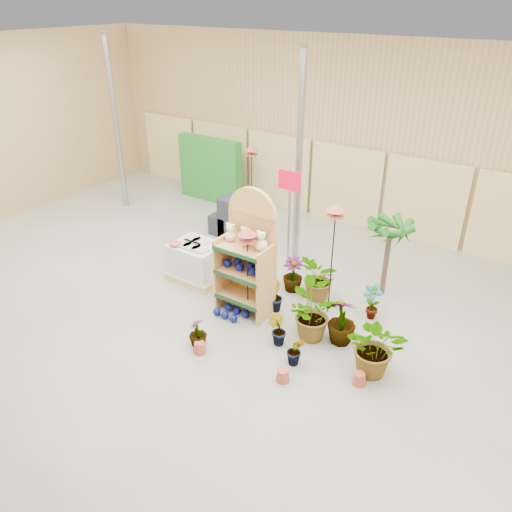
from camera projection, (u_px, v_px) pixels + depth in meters
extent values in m
cube|color=slate|center=(194.00, 337.00, 8.76)|extent=(15.00, 12.00, 0.10)
cube|color=white|center=(173.00, 57.00, 6.61)|extent=(15.00, 12.00, 0.10)
cube|color=#9E7B4D|center=(352.00, 135.00, 12.09)|extent=(15.00, 0.10, 4.50)
cylinder|color=gray|center=(116.00, 125.00, 12.99)|extent=(0.14, 0.14, 4.50)
cylinder|color=gray|center=(299.00, 161.00, 10.24)|extent=(0.14, 0.14, 4.50)
cube|color=tan|center=(170.00, 148.00, 15.58)|extent=(1.90, 0.06, 2.00)
cube|color=tan|center=(220.00, 159.00, 14.58)|extent=(1.90, 0.06, 2.00)
cube|color=tan|center=(278.00, 171.00, 13.58)|extent=(1.90, 0.06, 2.00)
cube|color=tan|center=(345.00, 185.00, 12.58)|extent=(1.90, 0.06, 2.00)
cube|color=tan|center=(424.00, 202.00, 11.58)|extent=(1.90, 0.06, 2.00)
cube|color=#BC8449|center=(253.00, 261.00, 9.17)|extent=(0.99, 0.09, 1.88)
cylinder|color=#BC8449|center=(253.00, 214.00, 8.73)|extent=(0.99, 0.09, 0.99)
cube|color=#BC8449|center=(244.00, 296.00, 9.25)|extent=(0.95, 0.56, 0.04)
cube|color=#0F3819|center=(235.00, 303.00, 9.05)|extent=(0.95, 0.04, 0.07)
cube|color=#BC8449|center=(244.00, 273.00, 9.02)|extent=(0.95, 0.56, 0.04)
cube|color=#0F3819|center=(235.00, 279.00, 8.81)|extent=(0.95, 0.04, 0.07)
cube|color=#BC8449|center=(243.00, 248.00, 8.78)|extent=(0.95, 0.56, 0.04)
cube|color=#0F3819|center=(234.00, 254.00, 8.58)|extent=(0.95, 0.04, 0.07)
cube|color=#BC8449|center=(223.00, 271.00, 9.30)|extent=(0.05, 0.55, 1.43)
cube|color=#BC8449|center=(265.00, 286.00, 8.83)|extent=(0.05, 0.55, 1.43)
sphere|color=beige|center=(230.00, 236.00, 8.94)|extent=(0.20, 0.20, 0.20)
sphere|color=beige|center=(230.00, 228.00, 8.86)|extent=(0.15, 0.15, 0.15)
sphere|color=beige|center=(245.00, 240.00, 8.77)|extent=(0.21, 0.21, 0.21)
sphere|color=beige|center=(245.00, 232.00, 8.69)|extent=(0.15, 0.15, 0.15)
sphere|color=beige|center=(261.00, 245.00, 8.60)|extent=(0.22, 0.22, 0.22)
sphere|color=beige|center=(261.00, 236.00, 8.52)|extent=(0.15, 0.15, 0.15)
sphere|color=#091062|center=(227.00, 263.00, 9.13)|extent=(0.17, 0.17, 0.17)
sphere|color=#091062|center=(238.00, 262.00, 9.15)|extent=(0.17, 0.17, 0.17)
sphere|color=#091062|center=(240.00, 267.00, 8.99)|extent=(0.17, 0.17, 0.17)
sphere|color=#091062|center=(250.00, 266.00, 9.01)|extent=(0.17, 0.17, 0.17)
sphere|color=#091062|center=(253.00, 271.00, 8.85)|extent=(0.17, 0.17, 0.17)
sphere|color=#091062|center=(263.00, 271.00, 8.87)|extent=(0.17, 0.17, 0.17)
sphere|color=#091062|center=(217.00, 312.00, 9.24)|extent=(0.15, 0.15, 0.15)
sphere|color=#091062|center=(229.00, 307.00, 9.37)|extent=(0.15, 0.15, 0.15)
sphere|color=#091062|center=(225.00, 315.00, 9.14)|extent=(0.15, 0.15, 0.15)
sphere|color=#091062|center=(237.00, 311.00, 9.27)|extent=(0.15, 0.15, 0.15)
sphere|color=#091062|center=(233.00, 318.00, 9.05)|extent=(0.15, 0.15, 0.15)
sphere|color=#091062|center=(245.00, 314.00, 9.18)|extent=(0.15, 0.15, 0.15)
cube|color=tan|center=(198.00, 274.00, 10.47)|extent=(1.09, 0.91, 0.14)
cube|color=silver|center=(197.00, 258.00, 10.29)|extent=(1.00, 0.82, 0.64)
cylinder|color=#AEA38F|center=(183.00, 243.00, 10.14)|extent=(0.36, 0.36, 0.04)
cylinder|color=#AEA38F|center=(192.00, 246.00, 10.03)|extent=(0.36, 0.36, 0.04)
cylinder|color=#AEA38F|center=(200.00, 249.00, 9.92)|extent=(0.36, 0.36, 0.04)
cylinder|color=#AEA38F|center=(192.00, 239.00, 10.34)|extent=(0.36, 0.36, 0.04)
cylinder|color=#AEA38F|center=(201.00, 241.00, 10.23)|extent=(0.36, 0.36, 0.04)
cube|color=black|center=(232.00, 227.00, 12.15)|extent=(0.50, 0.50, 0.50)
cube|color=black|center=(231.00, 208.00, 11.92)|extent=(0.50, 0.50, 0.50)
cube|color=black|center=(222.00, 224.00, 12.30)|extent=(0.50, 0.50, 0.50)
cube|color=#1F6B22|center=(210.00, 170.00, 14.01)|extent=(2.00, 0.30, 1.80)
cylinder|color=gray|center=(289.00, 221.00, 10.36)|extent=(0.05, 0.05, 2.20)
cube|color=red|center=(289.00, 181.00, 9.91)|extent=(0.50, 0.03, 0.40)
cylinder|color=black|center=(248.00, 279.00, 8.89)|extent=(0.02, 0.02, 1.57)
cylinder|color=#AB4934|center=(247.00, 240.00, 8.52)|extent=(0.30, 0.30, 0.02)
cone|color=#AB4934|center=(247.00, 231.00, 8.44)|extent=(0.34, 0.34, 0.14)
cylinder|color=black|center=(331.00, 266.00, 8.92)|extent=(0.02, 0.02, 1.95)
cylinder|color=#AB4934|center=(335.00, 216.00, 8.47)|extent=(0.30, 0.30, 0.02)
cone|color=#AB4934|center=(336.00, 207.00, 8.39)|extent=(0.34, 0.34, 0.14)
cylinder|color=black|center=(252.00, 188.00, 12.75)|extent=(0.02, 0.02, 1.76)
cylinder|color=#AB4934|center=(251.00, 154.00, 12.34)|extent=(0.30, 0.30, 0.02)
cone|color=#AB4934|center=(251.00, 148.00, 12.26)|extent=(0.34, 0.34, 0.14)
cylinder|color=#4B382D|center=(386.00, 264.00, 9.63)|extent=(0.10, 0.10, 1.34)
imported|color=#165113|center=(277.00, 330.00, 8.40)|extent=(0.32, 0.26, 0.57)
imported|color=#165113|center=(309.00, 313.00, 8.46)|extent=(1.02, 0.93, 0.98)
imported|color=#165113|center=(342.00, 320.00, 8.38)|extent=(0.64, 0.64, 0.87)
imported|color=#165113|center=(372.00, 301.00, 9.04)|extent=(0.41, 0.32, 0.71)
imported|color=#165113|center=(274.00, 296.00, 9.29)|extent=(0.36, 0.30, 0.62)
imported|color=#165113|center=(319.00, 280.00, 9.55)|extent=(0.96, 1.02, 0.89)
imported|color=#165113|center=(198.00, 332.00, 8.36)|extent=(0.34, 0.34, 0.54)
imported|color=#165113|center=(296.00, 351.00, 7.93)|extent=(0.37, 0.34, 0.54)
imported|color=#165113|center=(376.00, 347.00, 7.65)|extent=(1.10, 1.03, 1.00)
imported|color=#165113|center=(293.00, 274.00, 9.89)|extent=(0.49, 0.49, 0.72)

